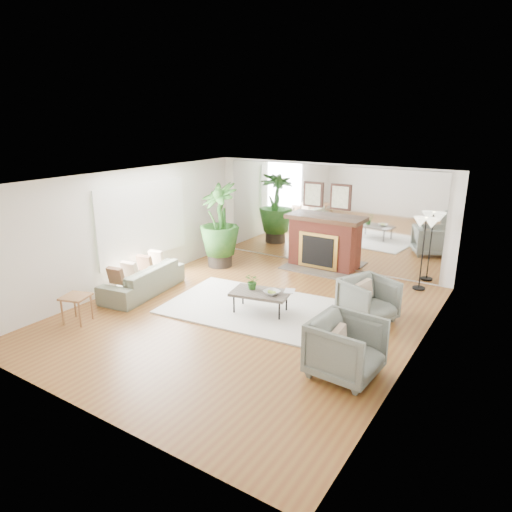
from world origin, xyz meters
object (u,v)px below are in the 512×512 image
Objects in this scene: sofa at (143,279)px; floor_lamp at (425,228)px; armchair_back at (368,300)px; coffee_table at (260,294)px; side_table at (76,300)px; fireplace at (322,242)px; potted_ficus at (219,223)px; armchair_front at (346,348)px.

floor_lamp is (4.81, 3.32, 1.04)m from sofa.
floor_lamp is at bearing 14.60° from armchair_back.
sofa is 5.94m from floor_lamp.
sofa is at bearing -170.66° from coffee_table.
side_table is at bearing -5.45° from sofa.
armchair_back is at bearing -48.87° from fireplace.
potted_ficus reaches higher than armchair_back.
armchair_back is 0.42× the size of potted_ficus.
fireplace is at bearing 93.30° from coffee_table.
floor_lamp is (0.04, 4.07, 0.90)m from armchair_front.
armchair_back is at bearing -101.08° from floor_lamp.
coffee_table is 1.25× the size of armchair_front.
fireplace is 1.76× the size of coffee_table.
potted_ficus reaches higher than floor_lamp.
potted_ficus is at bearing 165.47° from sofa.
side_table is 0.35× the size of floor_lamp.
armchair_back reaches higher than sofa.
fireplace is 2.41× the size of armchair_back.
armchair_front is at bearing 10.95° from side_table.
coffee_table is 3.09m from potted_ficus.
armchair_back is at bearing 33.72° from side_table.
potted_ficus reaches higher than sofa.
potted_ficus is at bearing 87.23° from side_table.
fireplace is at bearing 65.24° from side_table.
coffee_table is 1.96m from armchair_back.
coffee_table is at bearing 139.74° from armchair_back.
armchair_front is at bearing -90.57° from floor_lamp.
fireplace is 5.66m from side_table.
potted_ficus reaches higher than coffee_table.
fireplace is at bearing 136.91° from sofa.
side_table is (-4.70, -0.91, -0.00)m from armchair_front.
sofa is at bearing 92.53° from side_table.
fireplace is 1.04× the size of sofa.
coffee_table is at bearing -38.65° from potted_ficus.
potted_ficus is at bearing 101.01° from armchair_back.
floor_lamp is at bearing 52.73° from coffee_table.
armchair_back is (4.40, 1.23, 0.10)m from sofa.
fireplace is 2.99m from armchair_back.
side_table is 4.03m from potted_ficus.
sofa is at bearing -125.10° from fireplace.
armchair_back reaches higher than side_table.
fireplace reaches higher than side_table.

